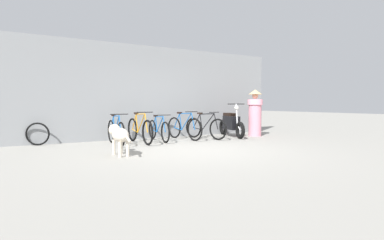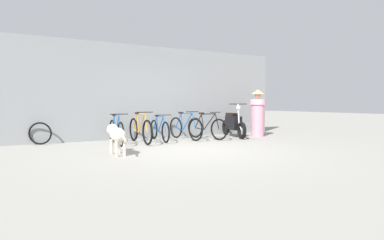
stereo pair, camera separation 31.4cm
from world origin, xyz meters
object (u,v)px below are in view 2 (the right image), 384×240
(bicycle_3, at_px, (185,128))
(motorcycle, at_px, (233,124))
(bicycle_4, at_px, (207,128))
(stray_dog, at_px, (117,134))
(bicycle_2, at_px, (159,130))
(bicycle_0, at_px, (116,131))
(spare_tire_left, at_px, (40,133))
(person_in_robes, at_px, (258,112))
(bicycle_1, at_px, (140,130))

(bicycle_3, relative_size, motorcycle, 0.88)
(bicycle_4, height_order, stray_dog, bicycle_4)
(bicycle_2, bearing_deg, bicycle_0, -80.15)
(bicycle_0, relative_size, bicycle_4, 1.04)
(bicycle_4, xyz_separation_m, spare_tire_left, (-4.64, 0.87, -0.04))
(person_in_robes, bearing_deg, bicycle_1, 23.09)
(bicycle_2, relative_size, bicycle_3, 0.99)
(bicycle_3, relative_size, stray_dog, 1.48)
(bicycle_0, bearing_deg, bicycle_1, 91.57)
(bicycle_1, height_order, person_in_robes, person_in_robes)
(stray_dog, bearing_deg, bicycle_3, -57.64)
(stray_dog, height_order, person_in_robes, person_in_robes)
(bicycle_0, xyz_separation_m, bicycle_4, (2.81, -0.01, -0.00))
(spare_tire_left, bearing_deg, bicycle_0, -25.17)
(bicycle_1, xyz_separation_m, bicycle_3, (1.48, 0.15, -0.00))
(spare_tire_left, bearing_deg, bicycle_2, -12.18)
(person_in_robes, relative_size, spare_tire_left, 2.59)
(bicycle_0, bearing_deg, person_in_robes, 88.16)
(bicycle_0, height_order, stray_dog, bicycle_0)
(bicycle_0, relative_size, bicycle_1, 0.94)
(bicycle_2, bearing_deg, stray_dog, -40.54)
(bicycle_1, relative_size, bicycle_2, 1.07)
(person_in_robes, bearing_deg, bicycle_2, 19.81)
(bicycle_2, relative_size, bicycle_4, 1.04)
(bicycle_2, xyz_separation_m, bicycle_3, (0.84, -0.02, 0.03))
(bicycle_2, height_order, person_in_robes, person_in_robes)
(person_in_robes, bearing_deg, bicycle_3, 18.33)
(bicycle_1, height_order, bicycle_2, bicycle_1)
(spare_tire_left, bearing_deg, bicycle_1, -18.65)
(bicycle_0, bearing_deg, stray_dog, -12.47)
(bicycle_1, distance_m, motorcycle, 3.22)
(bicycle_1, bearing_deg, bicycle_0, -91.63)
(bicycle_2, distance_m, motorcycle, 2.59)
(stray_dog, relative_size, person_in_robes, 0.72)
(bicycle_1, distance_m, bicycle_3, 1.49)
(motorcycle, bearing_deg, bicycle_4, -71.53)
(motorcycle, relative_size, person_in_robes, 1.21)
(bicycle_4, distance_m, stray_dog, 3.58)
(bicycle_0, distance_m, bicycle_3, 2.16)
(bicycle_3, xyz_separation_m, bicycle_4, (0.66, -0.17, -0.01))
(spare_tire_left, bearing_deg, person_in_robes, -8.95)
(stray_dog, bearing_deg, bicycle_4, -66.09)
(bicycle_3, distance_m, bicycle_4, 0.68)
(bicycle_0, xyz_separation_m, person_in_robes, (4.70, -0.17, 0.46))
(bicycle_0, height_order, bicycle_1, bicycle_1)
(bicycle_0, distance_m, bicycle_1, 0.67)
(bicycle_2, distance_m, bicycle_3, 0.84)
(bicycle_1, bearing_deg, spare_tire_left, -111.64)
(motorcycle, height_order, spare_tire_left, motorcycle)
(bicycle_2, distance_m, spare_tire_left, 3.22)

